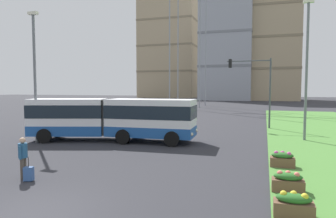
{
  "coord_description": "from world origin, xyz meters",
  "views": [
    {
      "loc": [
        6.52,
        -7.17,
        3.79
      ],
      "look_at": [
        -0.39,
        14.41,
        2.2
      ],
      "focal_mm": 32.32,
      "sensor_mm": 36.0,
      "label": 1
    }
  ],
  "objects": [
    {
      "name": "apartment_tower_centre",
      "position": [
        6.24,
        93.2,
        18.23
      ],
      "size": [
        20.21,
        16.85,
        36.42
      ],
      "color": "tan",
      "rests_on": "ground"
    },
    {
      "name": "streetlight_left",
      "position": [
        -8.5,
        9.83,
        4.9
      ],
      "size": [
        0.7,
        0.28,
        8.92
      ],
      "color": "slate",
      "rests_on": "ground"
    },
    {
      "name": "articulated_bus",
      "position": [
        -3.77,
        11.95,
        1.65
      ],
      "size": [
        12.02,
        4.59,
        3.0
      ],
      "color": "white",
      "rests_on": "ground"
    },
    {
      "name": "flower_planter_1",
      "position": [
        7.38,
        4.25,
        0.43
      ],
      "size": [
        1.1,
        0.56,
        0.74
      ],
      "color": "brown",
      "rests_on": "grass_median"
    },
    {
      "name": "transmission_pylon",
      "position": [
        -8.42,
        52.91,
        18.57
      ],
      "size": [
        9.0,
        6.24,
        34.24
      ],
      "color": "gray",
      "rests_on": "ground"
    },
    {
      "name": "traffic_light_far_right",
      "position": [
        5.73,
        22.0,
        4.43
      ],
      "size": [
        4.01,
        0.28,
        6.49
      ],
      "color": "#474C51",
      "rests_on": "ground"
    },
    {
      "name": "apartment_tower_westcentre",
      "position": [
        -5.11,
        90.48,
        19.85
      ],
      "size": [
        15.75,
        16.47,
        39.67
      ],
      "color": "#9EA3AD",
      "rests_on": "ground"
    },
    {
      "name": "flower_planter_2",
      "position": [
        7.38,
        7.82,
        0.43
      ],
      "size": [
        1.1,
        0.56,
        0.74
      ],
      "color": "brown",
      "rests_on": "grass_median"
    },
    {
      "name": "car_silver_hatch",
      "position": [
        -6.04,
        23.82,
        0.75
      ],
      "size": [
        4.53,
        2.29,
        1.58
      ],
      "color": "#B7BABF",
      "rests_on": "ground"
    },
    {
      "name": "pedestrian_crossing",
      "position": [
        -2.98,
        2.76,
        1.0
      ],
      "size": [
        0.36,
        0.56,
        1.74
      ],
      "color": "#4C4238",
      "rests_on": "ground"
    },
    {
      "name": "apartment_tower_west",
      "position": [
        -30.0,
        110.38,
        19.58
      ],
      "size": [
        21.97,
        19.11,
        39.12
      ],
      "color": "tan",
      "rests_on": "ground"
    },
    {
      "name": "rolling_suitcase",
      "position": [
        -2.53,
        2.56,
        0.31
      ],
      "size": [
        0.42,
        0.34,
        0.97
      ],
      "color": "#335693",
      "rests_on": "ground"
    },
    {
      "name": "ground_plane",
      "position": [
        0.0,
        0.0,
        0.0
      ],
      "size": [
        260.0,
        260.0,
        0.0
      ],
      "primitive_type": "plane",
      "color": "#2D2D33"
    },
    {
      "name": "streetlight_median",
      "position": [
        9.28,
        16.09,
        5.38
      ],
      "size": [
        0.7,
        0.28,
        9.86
      ],
      "color": "slate",
      "rests_on": "ground"
    },
    {
      "name": "flower_planter_0",
      "position": [
        7.38,
        2.0,
        0.43
      ],
      "size": [
        1.1,
        0.56,
        0.74
      ],
      "color": "brown",
      "rests_on": "grass_median"
    }
  ]
}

